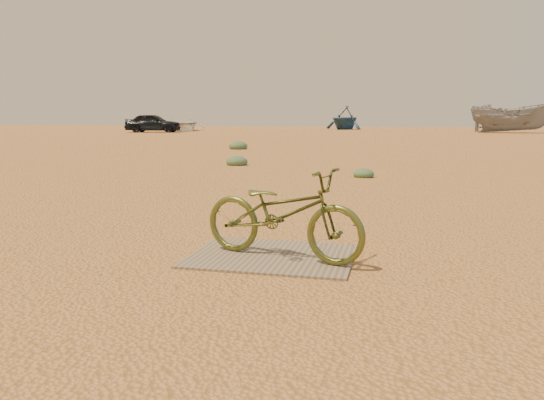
% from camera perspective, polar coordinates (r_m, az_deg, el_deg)
% --- Properties ---
extents(ground, '(120.00, 120.00, 0.00)m').
position_cam_1_polar(ground, '(4.91, -3.77, -6.75)').
color(ground, '#BB7E47').
rests_on(ground, ground).
extents(plywood_board, '(1.54, 1.20, 0.02)m').
position_cam_1_polar(plywood_board, '(5.10, 0.00, -6.01)').
color(plywood_board, '#7F6F53').
rests_on(plywood_board, ground).
extents(bicycle, '(1.71, 0.95, 0.85)m').
position_cam_1_polar(bicycle, '(4.90, 1.14, -1.41)').
color(bicycle, '#4C5321').
rests_on(bicycle, plywood_board).
extents(car, '(4.55, 2.40, 1.48)m').
position_cam_1_polar(car, '(43.61, -12.67, 8.09)').
color(car, black).
rests_on(car, ground).
extents(boat_near_left, '(5.92, 6.87, 1.20)m').
position_cam_1_polar(boat_near_left, '(47.54, -9.75, 8.08)').
color(boat_near_left, silver).
rests_on(boat_near_left, ground).
extents(boat_far_left, '(5.16, 5.44, 2.25)m').
position_cam_1_polar(boat_far_left, '(51.54, 7.86, 8.77)').
color(boat_far_left, navy).
rests_on(boat_far_left, ground).
extents(boat_mid_right, '(6.07, 2.64, 2.29)m').
position_cam_1_polar(boat_mid_right, '(44.93, 24.34, 8.06)').
color(boat_mid_right, gray).
rests_on(boat_mid_right, ground).
extents(kale_a, '(0.59, 0.59, 0.32)m').
position_cam_1_polar(kale_a, '(14.46, -3.80, 3.77)').
color(kale_a, '#55744B').
rests_on(kale_a, ground).
extents(kale_b, '(0.46, 0.46, 0.25)m').
position_cam_1_polar(kale_b, '(11.78, 9.82, 2.43)').
color(kale_b, '#55744B').
rests_on(kale_b, ground).
extents(kale_c, '(0.75, 0.75, 0.41)m').
position_cam_1_polar(kale_c, '(21.39, -3.66, 5.49)').
color(kale_c, '#55744B').
rests_on(kale_c, ground).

